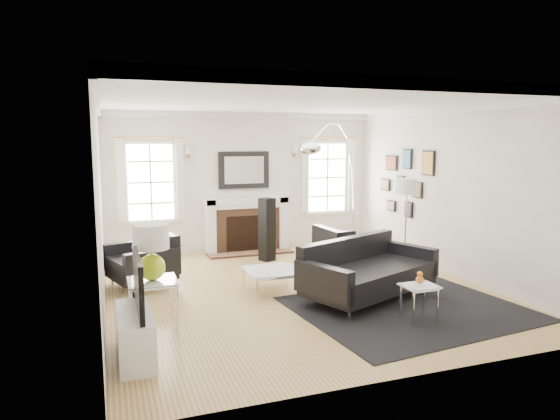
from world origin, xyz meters
name	(u,v)px	position (x,y,z in m)	size (l,w,h in m)	color
floor	(296,289)	(0.00, 0.00, 0.00)	(6.00, 6.00, 0.00)	olive
back_wall	(243,182)	(0.00, 3.00, 1.40)	(5.50, 0.04, 2.80)	white
front_wall	(415,233)	(0.00, -3.00, 1.40)	(5.50, 0.04, 2.80)	white
left_wall	(100,206)	(-2.75, 0.00, 1.40)	(0.04, 6.00, 2.80)	white
right_wall	(451,192)	(2.75, 0.00, 1.40)	(0.04, 6.00, 2.80)	white
ceiling	(297,102)	(0.00, 0.00, 2.80)	(5.50, 6.00, 0.02)	white
crown_molding	(297,106)	(0.00, 0.00, 2.74)	(5.50, 6.00, 0.12)	white
fireplace	(247,225)	(0.00, 2.79, 0.54)	(1.70, 0.69, 1.11)	white
mantel_mirror	(244,170)	(0.00, 2.95, 1.65)	(1.05, 0.07, 0.75)	black
window_left	(151,182)	(-1.85, 2.95, 1.46)	(1.24, 0.15, 1.62)	white
window_right	(327,177)	(1.85, 2.95, 1.46)	(1.24, 0.15, 1.62)	white
gallery_wall	(405,178)	(2.72, 1.30, 1.53)	(0.04, 1.73, 1.29)	black
tv_unit	(136,328)	(-2.44, -1.70, 0.33)	(0.35, 1.00, 1.09)	white
area_rug	(409,309)	(1.11, -1.34, 0.01)	(2.91, 2.43, 0.01)	black
sofa	(365,272)	(0.80, -0.69, 0.37)	(2.29, 1.67, 0.68)	black
armchair_left	(145,262)	(-2.14, 0.98, 0.37)	(1.14, 1.21, 0.67)	black
armchair_right	(343,251)	(1.13, 0.68, 0.36)	(0.95, 1.04, 0.65)	black
coffee_table	(272,272)	(-0.39, 0.00, 0.31)	(0.77, 0.77, 0.34)	silver
side_table_left	(153,289)	(-2.20, -0.99, 0.51)	(0.56, 0.56, 0.62)	silver
nesting_table	(419,294)	(0.94, -1.77, 0.36)	(0.43, 0.36, 0.47)	silver
gourd_lamp	(151,248)	(-2.20, -0.99, 1.00)	(0.42, 0.42, 0.67)	#BDDA1B
orange_vase	(420,278)	(0.94, -1.77, 0.56)	(0.10, 0.10, 0.16)	orange
arc_floor_lamp	(334,183)	(1.42, 1.71, 1.44)	(1.88, 1.74, 2.66)	silver
stick_floor_lamp	(407,191)	(2.20, 0.45, 1.38)	(0.32, 0.32, 1.60)	#BA8A40
speaker_tower	(267,230)	(0.15, 1.91, 0.59)	(0.24, 0.24, 1.18)	black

